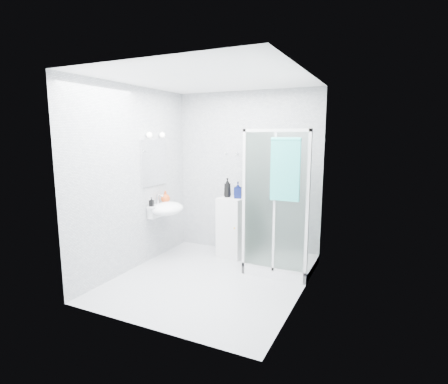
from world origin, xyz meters
The scene contains 12 objects.
room centered at (0.00, 0.00, 1.30)m, with size 2.40×2.60×2.60m.
shower_enclosure centered at (0.67, 0.77, 0.45)m, with size 0.90×0.95×2.00m.
wall_basin centered at (-0.99, 0.45, 0.80)m, with size 0.46×0.56×0.35m.
mirror centered at (-1.19, 0.45, 1.50)m, with size 0.02×0.60×0.70m, color white.
vanity_lights centered at (-1.14, 0.45, 1.92)m, with size 0.10×0.40×0.08m.
wall_hooks centered at (-0.25, 1.26, 1.62)m, with size 0.23×0.06×0.03m.
storage_cabinet centered at (-0.11, 1.00, 0.48)m, with size 0.42×0.43×0.95m.
hand_towel centered at (0.89, 0.36, 1.51)m, with size 0.37×0.05×0.80m.
shampoo_bottle_a centered at (-0.21, 1.02, 1.10)m, with size 0.12×0.12×0.30m, color black.
shampoo_bottle_b centered at (-0.02, 1.00, 1.08)m, with size 0.12×0.12×0.26m, color #0B1343.
soap_dispenser_orange centered at (-1.09, 0.59, 0.96)m, with size 0.15×0.15×0.19m, color #BD4416.
soap_dispenser_black centered at (-1.11, 0.26, 0.93)m, with size 0.06×0.06×0.14m, color black.
Camera 1 is at (2.08, -3.90, 1.94)m, focal length 28.00 mm.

